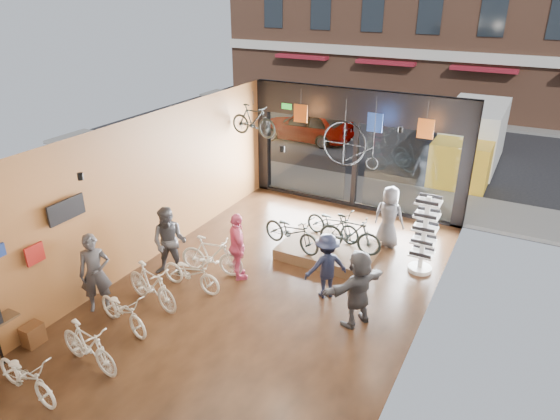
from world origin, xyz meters
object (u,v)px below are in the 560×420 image
Objects in this scene: floor_bike_4 at (191,273)px; display_platform at (328,250)px; box_truck at (470,142)px; customer_2 at (237,247)px; floor_bike_3 at (152,285)px; display_bike_mid at (350,234)px; customer_4 at (389,217)px; sunglasses_rack at (424,235)px; customer_3 at (326,266)px; floor_bike_5 at (212,255)px; floor_bike_0 at (26,376)px; floor_bike_2 at (123,311)px; hung_bike at (253,121)px; customer_5 at (358,288)px; display_bike_right at (333,224)px; display_bike_left at (292,232)px; penny_farthing at (353,147)px; street_car at (306,125)px; customer_0 at (95,273)px; floor_bike_1 at (88,346)px; customer_1 at (169,242)px.

display_platform is at bearing -35.60° from floor_bike_4.
customer_2 is (-3.70, -10.54, -0.34)m from box_truck.
display_bike_mid is at bearing -27.43° from floor_bike_3.
floor_bike_4 reaches higher than display_platform.
box_truck is at bearing -19.80° from floor_bike_4.
sunglasses_rack is at bearing 146.25° from customer_4.
box_truck reaches higher than display_platform.
display_platform is at bearing 51.30° from customer_4.
floor_bike_4 is at bearing -22.40° from customer_3.
floor_bike_5 is at bearing 50.01° from customer_4.
floor_bike_0 is 2.23m from floor_bike_2.
hung_bike is (-5.62, 1.30, 1.91)m from sunglasses_rack.
display_platform is 1.38× the size of customer_5.
floor_bike_2 is 5.91m from display_bike_right.
display_bike_left reaches higher than floor_bike_3.
penny_farthing is at bearing -1.57° from display_bike_left.
box_truck is (7.28, -1.00, 0.47)m from street_car.
customer_5 is (1.74, -2.88, 0.13)m from display_bike_right.
customer_0 is 5.68m from customer_5.
customer_0 is 5.12m from customer_3.
box_truck reaches higher than sunglasses_rack.
display_bike_right reaches higher than floor_bike_2.
customer_2 is 1.07× the size of penny_farthing.
display_bike_right is (2.66, 7.54, 0.31)m from floor_bike_0.
floor_bike_2 is 2.72m from floor_bike_5.
floor_bike_3 reaches higher than display_platform.
customer_3 is (0.08, -1.74, -0.01)m from display_bike_mid.
display_platform is at bearing -14.67° from floor_bike_2.
box_truck reaches higher than display_bike_right.
sunglasses_rack is (5.95, 4.99, 0.10)m from customer_0.
floor_bike_1 is 6.89m from display_bike_right.
display_bike_left is at bearing -84.07° from customer_3.
display_platform is 3.03m from customer_5.
sunglasses_rack is (2.44, -0.07, 0.28)m from display_bike_right.
customer_5 is at bearing -38.20° from floor_bike_0.
display_bike_left is at bearing -9.15° from floor_bike_2.
customer_4 reaches higher than floor_bike_2.
floor_bike_2 is 7.49m from penny_farthing.
street_car is 12.80m from floor_bike_4.
street_car reaches higher than floor_bike_3.
street_car is 10.35m from customer_4.
box_truck is 3.34× the size of customer_0.
customer_0 reaches higher than street_car.
customer_2 is 2.23m from customer_3.
floor_bike_2 is 0.93× the size of customer_4.
floor_bike_2 is 4.95m from customer_5.
display_bike_mid is 0.82× the size of sunglasses_rack.
penny_farthing reaches higher than customer_1.
customer_5 reaches higher than floor_bike_4.
floor_bike_0 is at bearing -113.24° from customer_0.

